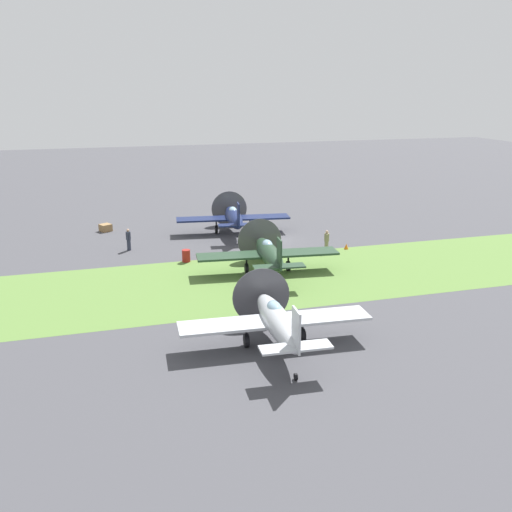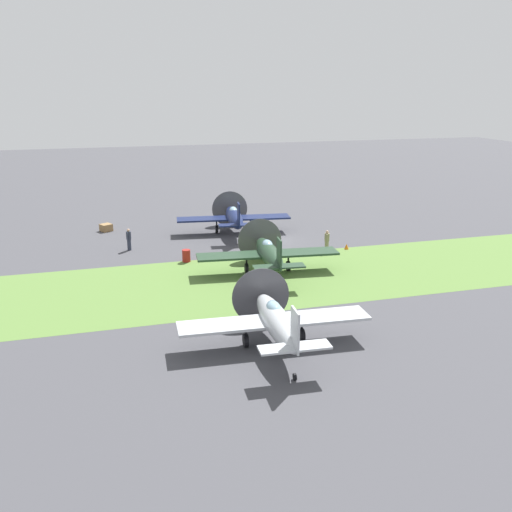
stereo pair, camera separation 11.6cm
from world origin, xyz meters
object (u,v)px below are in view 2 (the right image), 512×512
at_px(airplane_trail, 276,320).
at_px(runway_marker_cone, 347,246).
at_px(ground_crew_chief, 129,239).
at_px(fuel_drum, 186,256).
at_px(airplane_lead, 234,217).
at_px(ground_crew_mechanic, 327,241).
at_px(airplane_wingman, 269,253).
at_px(supply_crate, 106,228).

xyz_separation_m(airplane_trail, runway_marker_cone, (10.67, 14.91, -1.22)).
bearing_deg(runway_marker_cone, ground_crew_chief, 165.13).
bearing_deg(runway_marker_cone, fuel_drum, 179.08).
relative_size(airplane_lead, runway_marker_cone, 22.69).
distance_m(airplane_lead, ground_crew_mechanic, 9.35).
height_order(airplane_trail, ground_crew_chief, airplane_trail).
bearing_deg(fuel_drum, ground_crew_chief, 132.53).
bearing_deg(airplane_trail, airplane_lead, 84.83).
bearing_deg(ground_crew_chief, airplane_trail, -143.05).
bearing_deg(airplane_wingman, runway_marker_cone, 33.39).
bearing_deg(runway_marker_cone, airplane_lead, 135.97).
height_order(airplane_lead, airplane_wingman, airplane_lead).
bearing_deg(airplane_lead, runway_marker_cone, -37.07).
bearing_deg(supply_crate, airplane_lead, -20.10).
bearing_deg(ground_crew_chief, supply_crate, 33.47).
height_order(airplane_lead, supply_crate, airplane_lead).
distance_m(airplane_lead, supply_crate, 11.52).
xyz_separation_m(ground_crew_chief, ground_crew_mechanic, (14.73, -4.71, 0.00)).
bearing_deg(airplane_trail, supply_crate, 109.30).
xyz_separation_m(ground_crew_chief, fuel_drum, (3.85, -4.20, -0.46)).
distance_m(ground_crew_mechanic, supply_crate, 19.95).
height_order(airplane_wingman, supply_crate, airplane_wingman).
relative_size(airplane_wingman, supply_crate, 10.98).
height_order(fuel_drum, supply_crate, fuel_drum).
relative_size(airplane_wingman, runway_marker_cone, 22.45).
relative_size(airplane_trail, supply_crate, 10.70).
distance_m(ground_crew_chief, runway_marker_cone, 17.16).
xyz_separation_m(airplane_wingman, ground_crew_chief, (-8.87, 8.43, -0.56)).
bearing_deg(fuel_drum, airplane_lead, 52.74).
bearing_deg(airplane_wingman, supply_crate, 130.42).
xyz_separation_m(airplane_wingman, fuel_drum, (-5.02, 4.24, -1.02)).
distance_m(ground_crew_chief, fuel_drum, 5.71).
distance_m(fuel_drum, runway_marker_cone, 12.72).
distance_m(airplane_wingman, ground_crew_chief, 12.25).
height_order(airplane_lead, fuel_drum, airplane_lead).
height_order(airplane_trail, supply_crate, airplane_trail).
bearing_deg(airplane_lead, airplane_trail, -91.40).
distance_m(airplane_trail, fuel_drum, 15.28).
distance_m(airplane_lead, airplane_wingman, 11.21).
height_order(airplane_wingman, runway_marker_cone, airplane_wingman).
xyz_separation_m(fuel_drum, runway_marker_cone, (12.72, -0.20, -0.23)).
xyz_separation_m(airplane_lead, ground_crew_chief, (-9.15, -2.77, -0.57)).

